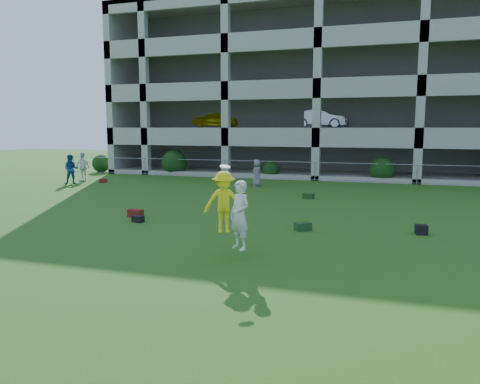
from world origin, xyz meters
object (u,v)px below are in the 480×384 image
(bystander_c, at_px, (257,173))
(crate_d, at_px, (421,230))
(bystander_a, at_px, (71,169))
(frisbee_contest, at_px, (229,206))
(bystander_b, at_px, (83,167))
(parking_garage, at_px, (334,93))

(bystander_c, relative_size, crate_d, 4.36)
(bystander_a, bearing_deg, frisbee_contest, -69.99)
(frisbee_contest, bearing_deg, bystander_a, 140.07)
(bystander_b, xyz_separation_m, frisbee_contest, (14.21, -13.07, 0.40))
(parking_garage, bearing_deg, bystander_c, -101.90)
(crate_d, bearing_deg, frisbee_contest, -140.40)
(bystander_b, bearing_deg, crate_d, -15.39)
(bystander_a, bearing_deg, bystander_b, 68.41)
(bystander_c, bearing_deg, frisbee_contest, -6.97)
(bystander_c, bearing_deg, bystander_b, -105.17)
(crate_d, relative_size, frisbee_contest, 0.16)
(bystander_c, xyz_separation_m, frisbee_contest, (3.28, -14.02, 0.53))
(bystander_a, relative_size, bystander_c, 1.15)
(bystander_c, height_order, parking_garage, parking_garage)
(bystander_a, distance_m, bystander_b, 1.36)
(parking_garage, bearing_deg, bystander_a, -132.01)
(bystander_c, bearing_deg, bystander_a, -98.08)
(bystander_b, distance_m, parking_garage, 19.83)
(bystander_a, height_order, parking_garage, parking_garage)
(bystander_b, bearing_deg, bystander_a, -71.79)
(bystander_a, height_order, crate_d, bystander_a)
(crate_d, distance_m, frisbee_contest, 6.51)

